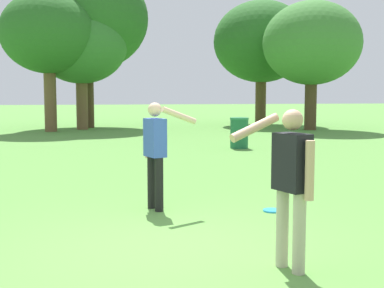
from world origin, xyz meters
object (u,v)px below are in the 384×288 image
(tree_tall_left, at_px, (49,33))
(tree_broad_center, at_px, (81,45))
(tree_slender_mid, at_px, (261,42))
(person_thrower, at_px, (156,147))
(frisbee, at_px, (272,210))
(tree_far_right, at_px, (86,19))
(person_catcher, at_px, (291,177))
(tree_back_left, at_px, (312,44))
(trash_can_beside_table, at_px, (239,133))

(tree_tall_left, xyz_separation_m, tree_broad_center, (1.30, 1.04, -0.38))
(tree_broad_center, relative_size, tree_slender_mid, 0.89)
(person_thrower, xyz_separation_m, frisbee, (1.73, -0.38, -0.95))
(tree_broad_center, distance_m, tree_far_right, 1.74)
(person_catcher, height_order, tree_far_right, tree_far_right)
(tree_slender_mid, distance_m, tree_back_left, 4.12)
(person_thrower, distance_m, tree_slender_mid, 20.54)
(person_catcher, bearing_deg, tree_tall_left, 103.42)
(tree_broad_center, distance_m, tree_back_left, 10.49)
(trash_can_beside_table, bearing_deg, person_catcher, -100.94)
(person_catcher, relative_size, trash_can_beside_table, 1.71)
(tree_back_left, bearing_deg, tree_slender_mid, 107.63)
(frisbee, relative_size, tree_slender_mid, 0.04)
(frisbee, xyz_separation_m, tree_back_left, (6.54, 15.48, 3.89))
(trash_can_beside_table, relative_size, tree_tall_left, 0.16)
(tree_far_right, bearing_deg, tree_tall_left, -124.76)
(tree_slender_mid, bearing_deg, tree_back_left, -72.37)
(trash_can_beside_table, distance_m, tree_slender_mid, 12.10)
(tree_broad_center, bearing_deg, frisbee, -77.64)
(person_thrower, relative_size, person_catcher, 1.00)
(frisbee, xyz_separation_m, tree_broad_center, (-3.79, 17.30, 3.85))
(person_catcher, distance_m, tree_tall_left, 19.61)
(frisbee, height_order, tree_broad_center, tree_broad_center)
(person_thrower, distance_m, tree_tall_left, 16.56)
(frisbee, relative_size, tree_broad_center, 0.05)
(person_thrower, relative_size, tree_tall_left, 0.27)
(frisbee, height_order, trash_can_beside_table, trash_can_beside_table)
(tree_slender_mid, bearing_deg, tree_far_right, -173.78)
(tree_far_right, bearing_deg, frisbee, -78.98)
(person_thrower, height_order, tree_slender_mid, tree_slender_mid)
(person_thrower, relative_size, trash_can_beside_table, 1.71)
(person_catcher, xyz_separation_m, trash_can_beside_table, (2.14, 11.08, -0.48))
(person_catcher, bearing_deg, person_thrower, 110.94)
(person_thrower, xyz_separation_m, tree_back_left, (8.26, 15.11, 2.94))
(person_thrower, bearing_deg, frisbee, -12.34)
(person_thrower, distance_m, tree_far_right, 18.63)
(tree_broad_center, bearing_deg, person_catcher, -80.88)
(person_thrower, height_order, tree_back_left, tree_back_left)
(person_catcher, height_order, trash_can_beside_table, person_catcher)
(tree_broad_center, height_order, tree_far_right, tree_far_right)
(tree_back_left, bearing_deg, tree_broad_center, 170.04)
(person_thrower, xyz_separation_m, tree_broad_center, (-2.06, 16.92, 2.91))
(tree_tall_left, height_order, tree_back_left, tree_tall_left)
(trash_can_beside_table, height_order, tree_back_left, tree_back_left)
(tree_broad_center, relative_size, tree_far_right, 0.74)
(tree_slender_mid, bearing_deg, person_catcher, -105.05)
(frisbee, height_order, tree_slender_mid, tree_slender_mid)
(frisbee, relative_size, trash_can_beside_table, 0.29)
(person_thrower, distance_m, tree_back_left, 17.47)
(trash_can_beside_table, xyz_separation_m, tree_broad_center, (-5.33, 8.76, 3.38))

